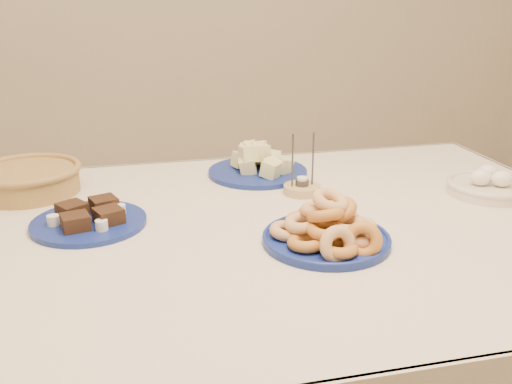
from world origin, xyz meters
TOP-DOWN VIEW (x-y plane):
  - dining_table at (0.00, 0.00)m, footprint 1.71×1.11m
  - donut_platter at (0.14, -0.13)m, footprint 0.28×0.28m
  - melon_plate at (0.11, 0.36)m, footprint 0.37×0.37m
  - brownie_plate at (-0.35, 0.09)m, footprint 0.34×0.34m
  - wicker_basket at (-0.52, 0.35)m, footprint 0.36×0.36m
  - candle_holder at (0.18, 0.18)m, footprint 0.10×0.10m
  - egg_bowl at (0.65, 0.07)m, footprint 0.25×0.25m

SIDE VIEW (x-z plane):
  - dining_table at x=0.00m, z-range 0.27..1.02m
  - brownie_plate at x=-0.35m, z-range 0.74..0.79m
  - candle_holder at x=0.18m, z-range 0.68..0.85m
  - egg_bowl at x=0.65m, z-range 0.74..0.81m
  - melon_plate at x=0.11m, z-range 0.73..0.83m
  - donut_platter at x=0.14m, z-range 0.72..0.84m
  - wicker_basket at x=-0.52m, z-range 0.75..0.83m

